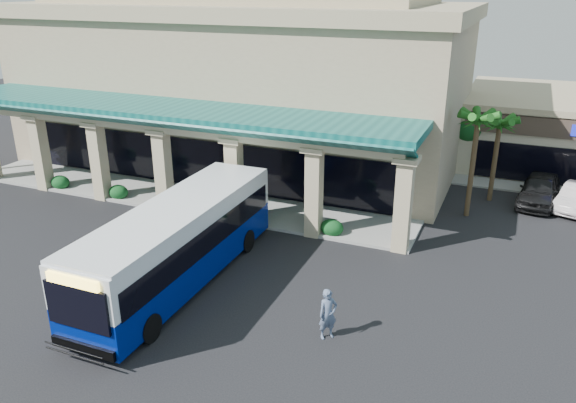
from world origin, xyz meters
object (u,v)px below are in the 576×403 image
at_px(car_silver, 539,190).
at_px(car_white, 576,198).
at_px(transit_bus, 179,244).
at_px(pedestrian, 328,314).

height_order(car_silver, car_white, car_silver).
distance_m(transit_bus, car_white, 22.76).
xyz_separation_m(pedestrian, car_white, (9.04, 17.34, -0.26)).
distance_m(transit_bus, car_silver, 21.50).
bearing_deg(car_silver, transit_bus, -124.83).
bearing_deg(transit_bus, car_silver, 47.89).
bearing_deg(car_white, car_silver, -167.09).
xyz_separation_m(pedestrian, car_silver, (7.05, 17.50, -0.12)).
xyz_separation_m(car_silver, car_white, (1.99, -0.16, -0.14)).
distance_m(car_silver, car_white, 2.00).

